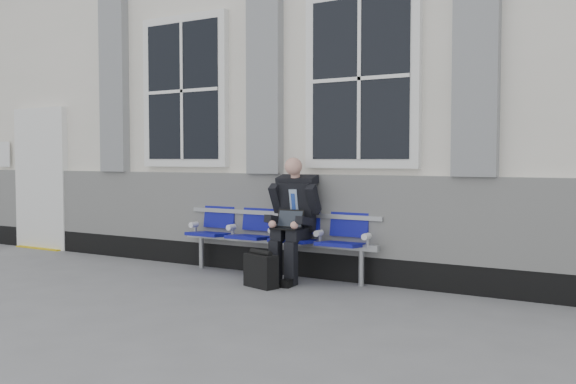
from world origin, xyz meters
The scene contains 5 objects.
ground centered at (0.00, 0.00, 0.00)m, with size 70.00×70.00×0.00m, color slate.
station_building centered at (-0.02, 3.47, 2.22)m, with size 14.40×4.40×4.49m.
bench centered at (-0.67, 1.32, 0.55)m, with size 2.60×0.47×0.91m.
businessman centered at (-0.36, 1.19, 0.76)m, with size 0.57×0.77×1.39m.
briefcase centered at (-0.46, 0.68, 0.19)m, with size 0.43×0.27×0.41m.
Camera 1 is at (3.30, -5.01, 1.38)m, focal length 40.00 mm.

